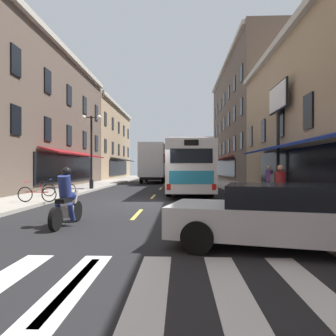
% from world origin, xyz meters
% --- Properties ---
extents(ground_plane, '(34.80, 80.00, 0.10)m').
position_xyz_m(ground_plane, '(0.00, 0.00, -0.05)').
color(ground_plane, black).
extents(lane_centre_dashes, '(0.14, 73.90, 0.01)m').
position_xyz_m(lane_centre_dashes, '(0.00, -0.25, 0.00)').
color(lane_centre_dashes, '#DBCC4C').
rests_on(lane_centre_dashes, ground).
extents(crosswalk_near, '(7.10, 2.80, 0.01)m').
position_xyz_m(crosswalk_near, '(0.00, -10.00, 0.00)').
color(crosswalk_near, silver).
rests_on(crosswalk_near, ground).
extents(sidewalk_left, '(3.00, 80.00, 0.14)m').
position_xyz_m(sidewalk_left, '(-5.90, 0.00, 0.07)').
color(sidewalk_left, '#A39E93').
rests_on(sidewalk_left, ground).
extents(sidewalk_right, '(3.00, 80.00, 0.14)m').
position_xyz_m(sidewalk_right, '(5.90, 0.00, 0.07)').
color(sidewalk_right, '#A39E93').
rests_on(sidewalk_right, ground).
extents(billboard_sign, '(0.40, 3.00, 6.22)m').
position_xyz_m(billboard_sign, '(7.05, 3.34, 4.89)').
color(billboard_sign, black).
rests_on(billboard_sign, sidewalk_right).
extents(transit_bus, '(2.66, 12.37, 3.20)m').
position_xyz_m(transit_bus, '(2.06, 6.82, 1.68)').
color(transit_bus, white).
rests_on(transit_bus, ground).
extents(box_truck, '(2.50, 7.91, 4.04)m').
position_xyz_m(box_truck, '(-1.30, 18.30, 2.10)').
color(box_truck, '#B21E19').
rests_on(box_truck, ground).
extents(sedan_near, '(1.98, 4.48, 1.33)m').
position_xyz_m(sedan_near, '(-1.53, 29.87, 0.69)').
color(sedan_near, maroon).
rests_on(sedan_near, ground).
extents(sedan_mid, '(4.77, 2.81, 1.30)m').
position_xyz_m(sedan_mid, '(3.58, -7.93, 0.67)').
color(sedan_mid, silver).
rests_on(sedan_mid, ground).
extents(motorcycle_rider, '(0.62, 2.07, 1.66)m').
position_xyz_m(motorcycle_rider, '(-1.69, -5.74, 0.71)').
color(motorcycle_rider, black).
rests_on(motorcycle_rider, ground).
extents(bicycle_near, '(1.70, 0.48, 0.91)m').
position_xyz_m(bicycle_near, '(-4.82, 1.62, 0.50)').
color(bicycle_near, black).
rests_on(bicycle_near, sidewalk_left).
extents(bicycle_mid, '(1.71, 0.48, 0.91)m').
position_xyz_m(bicycle_mid, '(-4.72, -1.12, 0.50)').
color(bicycle_mid, black).
rests_on(bicycle_mid, sidewalk_left).
extents(pedestrian_near, '(0.50, 0.49, 1.59)m').
position_xyz_m(pedestrian_near, '(4.98, -3.42, 0.98)').
color(pedestrian_near, '#4C4C51').
rests_on(pedestrian_near, sidewalk_right).
extents(pedestrian_mid, '(0.36, 0.36, 1.60)m').
position_xyz_m(pedestrian_mid, '(6.15, 1.92, 0.96)').
color(pedestrian_mid, '#66387F').
rests_on(pedestrian_mid, sidewalk_right).
extents(street_lamp_twin, '(1.42, 0.32, 5.19)m').
position_xyz_m(street_lamp_twin, '(-4.75, 7.20, 3.02)').
color(street_lamp_twin, black).
rests_on(street_lamp_twin, sidewalk_left).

